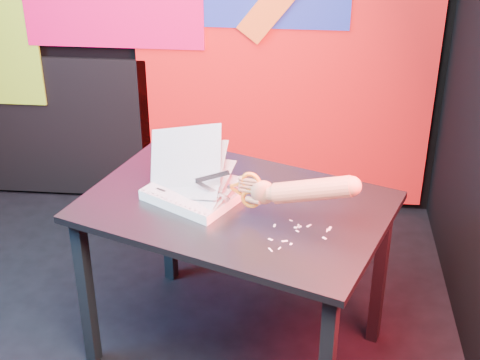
{
  "coord_description": "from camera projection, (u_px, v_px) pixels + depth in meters",
  "views": [
    {
      "loc": [
        0.73,
        -2.23,
        2.25
      ],
      "look_at": [
        0.52,
        0.21,
        0.87
      ],
      "focal_mm": 55.0,
      "sensor_mm": 36.0,
      "label": 1
    }
  ],
  "objects": [
    {
      "name": "room",
      "position": [
        79.0,
        79.0,
        2.43
      ],
      "size": [
        3.01,
        3.01,
        2.71
      ],
      "color": "black",
      "rests_on": "ground"
    },
    {
      "name": "paper_clippings",
      "position": [
        298.0,
        233.0,
        2.71
      ],
      "size": [
        0.24,
        0.22,
        0.0
      ],
      "color": "silver",
      "rests_on": "work_table"
    },
    {
      "name": "hand_forearm",
      "position": [
        304.0,
        190.0,
        2.66
      ],
      "size": [
        0.44,
        0.15,
        0.18
      ],
      "rotation": [
        0.0,
        0.0,
        -0.25
      ],
      "color": "#996544",
      "rests_on": "work_table"
    },
    {
      "name": "work_table",
      "position": [
        235.0,
        224.0,
        2.94
      ],
      "size": [
        1.37,
        1.15,
        0.75
      ],
      "rotation": [
        0.0,
        0.0,
        -0.37
      ],
      "color": "black",
      "rests_on": "ground"
    },
    {
      "name": "scissors",
      "position": [
        246.0,
        189.0,
        2.74
      ],
      "size": [
        0.26,
        0.08,
        0.15
      ],
      "rotation": [
        0.0,
        0.0,
        -0.25
      ],
      "color": "silver",
      "rests_on": "printout_stack"
    },
    {
      "name": "backdrop",
      "position": [
        174.0,
        47.0,
        3.89
      ],
      "size": [
        2.88,
        0.05,
        2.08
      ],
      "color": "red",
      "rests_on": "ground"
    },
    {
      "name": "printout_stack",
      "position": [
        192.0,
        192.0,
        2.91
      ],
      "size": [
        0.42,
        0.39,
        0.33
      ],
      "rotation": [
        0.0,
        0.0,
        -0.53
      ],
      "color": "silver",
      "rests_on": "work_table"
    }
  ]
}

